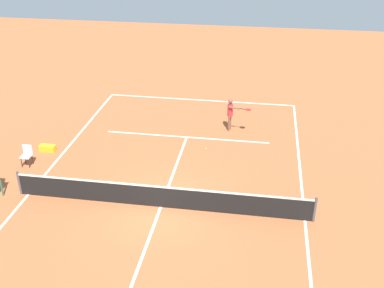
# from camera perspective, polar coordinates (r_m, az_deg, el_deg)

# --- Properties ---
(ground_plane) EXTENTS (60.00, 60.00, 0.00)m
(ground_plane) POSITION_cam_1_polar(r_m,az_deg,el_deg) (18.21, -3.90, -7.79)
(ground_plane) COLOR #AD5933
(court_lines) EXTENTS (11.18, 22.28, 0.01)m
(court_lines) POSITION_cam_1_polar(r_m,az_deg,el_deg) (18.21, -3.90, -7.78)
(court_lines) COLOR white
(court_lines) RESTS_ON ground
(tennis_net) EXTENTS (11.78, 0.10, 1.07)m
(tennis_net) POSITION_cam_1_polar(r_m,az_deg,el_deg) (17.93, -3.95, -6.50)
(tennis_net) COLOR #4C4C51
(tennis_net) RESTS_ON ground
(player_serving) EXTENTS (1.25, 0.76, 1.74)m
(player_serving) POSITION_cam_1_polar(r_m,az_deg,el_deg) (23.71, 4.86, 3.99)
(player_serving) COLOR brown
(player_serving) RESTS_ON ground
(tennis_ball) EXTENTS (0.07, 0.07, 0.07)m
(tennis_ball) POSITION_cam_1_polar(r_m,az_deg,el_deg) (22.19, 1.75, -0.56)
(tennis_ball) COLOR #CCE033
(tennis_ball) RESTS_ON ground
(courtside_chair_mid) EXTENTS (0.44, 0.46, 0.95)m
(courtside_chair_mid) POSITION_cam_1_polar(r_m,az_deg,el_deg) (21.95, -19.82, -1.22)
(courtside_chair_mid) COLOR #262626
(courtside_chair_mid) RESTS_ON ground
(equipment_bag) EXTENTS (0.76, 0.32, 0.30)m
(equipment_bag) POSITION_cam_1_polar(r_m,az_deg,el_deg) (23.04, -17.48, -0.49)
(equipment_bag) COLOR yellow
(equipment_bag) RESTS_ON ground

